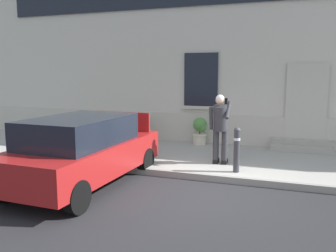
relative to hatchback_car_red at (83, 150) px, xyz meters
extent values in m
plane|color=#232326|center=(2.55, 0.28, -0.79)|extent=(80.00, 80.00, 0.00)
cube|color=#99968E|center=(2.55, 3.08, -0.71)|extent=(24.00, 3.60, 0.15)
cube|color=gray|center=(2.55, 1.22, -0.71)|extent=(24.00, 0.12, 0.15)
cube|color=beige|center=(2.55, 5.58, 2.96)|extent=(24.00, 1.40, 7.50)
cube|color=#BCB7A8|center=(2.55, 4.86, -0.24)|extent=(24.00, 0.08, 1.10)
cube|color=brown|center=(4.51, 4.85, 0.73)|extent=(1.00, 0.08, 2.10)
cube|color=#BCB7A8|center=(4.51, 4.83, 0.78)|extent=(1.16, 0.06, 2.24)
cube|color=black|center=(1.31, 4.85, 1.41)|extent=(1.10, 0.06, 1.70)
cube|color=#BCB7A8|center=(1.31, 4.82, 0.51)|extent=(1.30, 0.12, 0.10)
cube|color=#9E998E|center=(4.51, 4.40, -0.56)|extent=(1.86, 0.32, 0.16)
cube|color=#9E998E|center=(4.51, 4.72, -0.48)|extent=(1.86, 0.32, 0.32)
cube|color=maroon|center=(0.00, 0.02, -0.17)|extent=(1.87, 4.05, 0.64)
cube|color=black|center=(0.00, -0.13, 0.43)|extent=(1.61, 2.44, 0.56)
cube|color=black|center=(0.06, 2.03, -0.39)|extent=(1.66, 0.15, 0.20)
cube|color=yellow|center=(0.06, 2.03, -0.21)|extent=(0.52, 0.04, 0.12)
cube|color=#B21414|center=(-0.70, 2.05, 0.05)|extent=(0.16, 0.04, 0.18)
cube|color=#B21414|center=(0.81, 2.01, 0.05)|extent=(0.16, 0.04, 0.18)
cube|color=maroon|center=(0.05, 1.77, 0.33)|extent=(1.49, 0.10, 0.60)
cylinder|color=black|center=(-0.83, -1.36, -0.49)|extent=(0.22, 0.61, 0.60)
cylinder|color=black|center=(0.75, -1.40, -0.49)|extent=(0.22, 0.61, 0.60)
cylinder|color=black|center=(-0.75, 1.44, -0.49)|extent=(0.22, 0.61, 0.60)
cylinder|color=black|center=(0.84, 1.40, -0.49)|extent=(0.22, 0.61, 0.60)
cylinder|color=#333338|center=(3.00, 1.63, -0.16)|extent=(0.14, 0.14, 0.95)
sphere|color=#333338|center=(3.00, 1.63, 0.33)|extent=(0.15, 0.15, 0.15)
cylinder|color=silver|center=(3.00, 1.63, 0.13)|extent=(0.15, 0.15, 0.06)
cylinder|color=#2D2D33|center=(2.38, 2.27, -0.19)|extent=(0.15, 0.15, 0.82)
cube|color=black|center=(2.38, 2.33, -0.59)|extent=(0.12, 0.28, 0.10)
cylinder|color=#2D2D33|center=(2.60, 2.27, -0.19)|extent=(0.15, 0.15, 0.82)
cube|color=black|center=(2.60, 2.33, -0.59)|extent=(0.12, 0.28, 0.10)
cylinder|color=#2D2D33|center=(2.49, 2.21, 0.53)|extent=(0.34, 0.45, 0.67)
sphere|color=tan|center=(2.49, 2.13, 0.97)|extent=(0.22, 0.22, 0.22)
sphere|color=silver|center=(2.49, 2.13, 1.00)|extent=(0.21, 0.21, 0.21)
cylinder|color=#2D2D33|center=(2.27, 2.17, 0.51)|extent=(0.09, 0.19, 0.57)
cylinder|color=#2D2D33|center=(2.69, 2.17, 0.73)|extent=(0.09, 0.41, 0.42)
cube|color=black|center=(2.64, 2.11, 0.95)|extent=(0.07, 0.02, 0.15)
cylinder|color=#606B38|center=(-2.47, 4.23, -0.47)|extent=(0.40, 0.40, 0.34)
cylinder|color=#606B38|center=(-2.47, 4.23, -0.33)|extent=(0.44, 0.44, 0.05)
cylinder|color=#47331E|center=(-2.47, 4.23, -0.18)|extent=(0.04, 0.04, 0.24)
sphere|color=#4C843D|center=(-2.47, 4.23, 0.00)|extent=(0.44, 0.44, 0.44)
sphere|color=#4C843D|center=(-2.37, 4.18, -0.10)|extent=(0.24, 0.24, 0.24)
cylinder|color=#B25B38|center=(-0.55, 4.25, -0.47)|extent=(0.40, 0.40, 0.34)
cylinder|color=#B25B38|center=(-0.55, 4.25, -0.33)|extent=(0.44, 0.44, 0.05)
cylinder|color=#47331E|center=(-0.55, 4.25, -0.18)|extent=(0.04, 0.04, 0.24)
sphere|color=#1E5628|center=(-0.55, 4.25, 0.00)|extent=(0.44, 0.44, 0.44)
sphere|color=#1E5628|center=(-0.45, 4.20, -0.10)|extent=(0.24, 0.24, 0.24)
cylinder|color=beige|center=(1.38, 4.52, -0.47)|extent=(0.40, 0.40, 0.34)
cylinder|color=beige|center=(1.38, 4.52, -0.33)|extent=(0.44, 0.44, 0.05)
cylinder|color=#47331E|center=(1.38, 4.52, -0.18)|extent=(0.04, 0.04, 0.24)
sphere|color=#4C843D|center=(1.38, 4.52, 0.00)|extent=(0.44, 0.44, 0.44)
sphere|color=#4C843D|center=(1.48, 4.47, -0.10)|extent=(0.24, 0.24, 0.24)
camera|label=1|loc=(4.19, -6.40, 1.60)|focal=38.14mm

